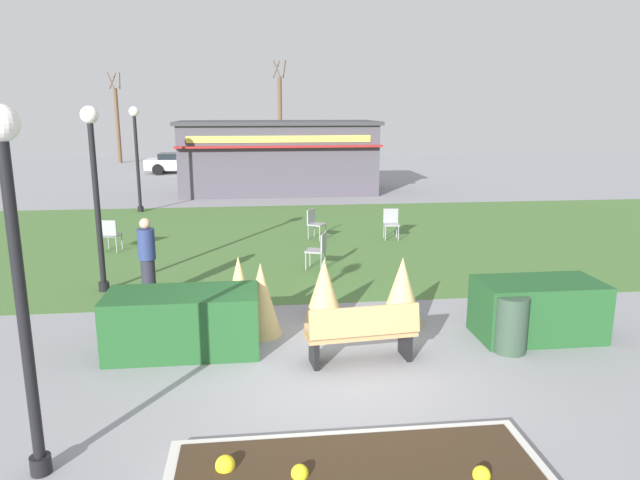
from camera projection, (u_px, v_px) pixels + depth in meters
ground_plane at (332, 374)px, 8.58m from camera, size 80.00×80.00×0.00m
lawn_patch at (291, 238)px, 17.44m from camera, size 36.00×12.00×0.01m
park_bench at (362, 333)px, 8.86m from camera, size 1.74×0.69×0.95m
hedge_left at (183, 322)px, 9.27m from camera, size 2.38×1.10×0.99m
hedge_right at (538, 309)px, 9.88m from camera, size 2.06×1.10×0.98m
ornamental_grass_behind_left at (261, 299)px, 9.94m from camera, size 0.69×0.69×1.28m
ornamental_grass_behind_right at (324, 289)px, 10.66m from camera, size 0.72×0.72×1.17m
ornamental_grass_behind_center at (239, 295)px, 9.99m from camera, size 0.70×0.70×1.38m
ornamental_grass_behind_far at (402, 292)px, 10.38m from camera, size 0.80×0.80×1.26m
lamppost_near at (15, 251)px, 5.72m from camera, size 0.36×0.36×3.87m
lamppost_mid at (95, 176)px, 11.92m from camera, size 0.36×0.36×3.87m
lamppost_far at (136, 146)px, 21.42m from camera, size 0.36×0.36×3.87m
trash_bin at (511, 324)px, 9.28m from camera, size 0.52×0.52×0.92m
food_kiosk at (278, 157)px, 26.63m from camera, size 8.96×4.22×3.24m
cafe_chair_west at (391, 221)px, 17.33m from camera, size 0.48×0.48×0.89m
cafe_chair_east at (319, 248)px, 14.05m from camera, size 0.57×0.57×0.89m
cafe_chair_center at (110, 233)px, 15.73m from camera, size 0.51×0.51×0.89m
cafe_chair_north at (314, 221)px, 17.30m from camera, size 0.61×0.61×0.89m
person_strolling at (147, 259)px, 11.73m from camera, size 0.34×0.34×1.69m
parked_car_west_slot at (182, 162)px, 34.74m from camera, size 4.22×2.10×1.20m
tree_left_bg at (280, 119)px, 39.04m from camera, size 0.91×0.96×6.85m
tree_right_bg at (118, 124)px, 40.83m from camera, size 0.91×0.96×6.19m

